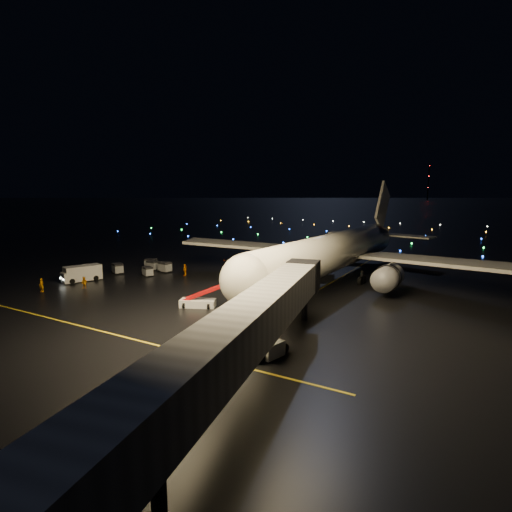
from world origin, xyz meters
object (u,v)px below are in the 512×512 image
object	(u,v)px
airliner	(342,230)
crew_b	(84,283)
baggage_cart_2	(151,263)
baggage_cart_4	(118,269)
service_truck	(83,273)
baggage_cart_3	(153,265)
pushback_tug	(259,342)
crew_c	(185,270)
crew_a	(41,285)
belt_loader	(198,295)
baggage_cart_1	(165,267)
baggage_cart_0	(148,271)

from	to	relation	value
airliner	crew_b	xyz separation A→B (m)	(-29.99, -24.44, -7.10)
baggage_cart_2	baggage_cart_4	world-z (taller)	baggage_cart_4
service_truck	baggage_cart_3	bearing A→B (deg)	94.47
pushback_tug	baggage_cart_4	distance (m)	41.72
crew_c	baggage_cart_4	distance (m)	11.92
crew_a	baggage_cart_4	size ratio (longest dim) A/B	0.94
belt_loader	baggage_cart_3	xyz separation A→B (m)	(-21.50, 14.57, -0.69)
baggage_cart_1	baggage_cart_4	size ratio (longest dim) A/B	1.02
airliner	baggage_cart_4	distance (m)	38.09
pushback_tug	baggage_cart_4	size ratio (longest dim) A/B	2.02
baggage_cart_0	baggage_cart_1	size ratio (longest dim) A/B	0.88
belt_loader	baggage_cart_3	distance (m)	25.98
airliner	baggage_cart_2	size ratio (longest dim) A/B	28.98
airliner	crew_b	distance (m)	39.33
service_truck	crew_c	world-z (taller)	service_truck
baggage_cart_0	baggage_cart_3	size ratio (longest dim) A/B	0.96
crew_c	baggage_cart_3	world-z (taller)	crew_c
baggage_cart_1	baggage_cart_4	xyz separation A→B (m)	(-6.13, -4.99, -0.02)
crew_c	baggage_cart_1	distance (m)	4.91
baggage_cart_0	baggage_cart_2	xyz separation A→B (m)	(-4.99, 5.86, 0.05)
baggage_cart_1	baggage_cart_0	bearing A→B (deg)	-85.57
airliner	crew_c	bearing A→B (deg)	-154.27
service_truck	baggage_cart_1	xyz separation A→B (m)	(6.23, 11.73, -0.36)
baggage_cart_1	baggage_cart_3	size ratio (longest dim) A/B	1.09
airliner	baggage_cart_1	xyz separation A→B (m)	(-28.39, -9.45, -7.09)
crew_a	belt_loader	bearing A→B (deg)	-4.99
baggage_cart_2	pushback_tug	bearing A→B (deg)	-48.33
service_truck	baggage_cart_2	distance (m)	13.65
baggage_cart_0	crew_b	bearing A→B (deg)	-74.24
service_truck	baggage_cart_2	world-z (taller)	service_truck
crew_b	baggage_cart_2	distance (m)	17.23
crew_a	pushback_tug	bearing A→B (deg)	-22.34
crew_a	baggage_cart_0	xyz separation A→B (m)	(5.20, 15.07, -0.17)
airliner	baggage_cart_4	world-z (taller)	airliner
belt_loader	baggage_cart_0	world-z (taller)	belt_loader
baggage_cart_0	baggage_cart_2	size ratio (longest dim) A/B	0.94
baggage_cart_0	baggage_cart_1	xyz separation A→B (m)	(0.15, 3.99, 0.10)
service_truck	baggage_cart_1	world-z (taller)	service_truck
belt_loader	pushback_tug	bearing A→B (deg)	-56.32
pushback_tug	baggage_cart_3	distance (m)	41.82
belt_loader	baggage_cart_1	distance (m)	23.13
belt_loader	baggage_cart_2	distance (m)	28.40
crew_c	baggage_cart_4	world-z (taller)	crew_c
crew_b	service_truck	bearing A→B (deg)	126.08
airliner	crew_b	bearing A→B (deg)	-137.97
baggage_cart_3	baggage_cart_4	world-z (taller)	baggage_cart_4
baggage_cart_1	crew_c	bearing A→B (deg)	1.18
belt_loader	crew_c	world-z (taller)	belt_loader
crew_c	baggage_cart_4	bearing A→B (deg)	-83.45
service_truck	baggage_cart_1	distance (m)	13.28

